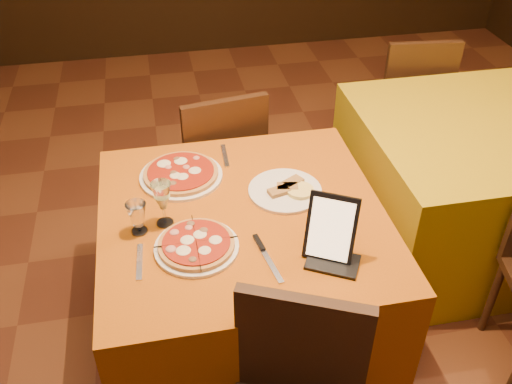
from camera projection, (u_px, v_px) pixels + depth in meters
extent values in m
cube|color=#5E2D19|center=(267.00, 364.00, 2.55)|extent=(6.00, 7.00, 0.01)
cube|color=#AE550B|center=(244.00, 281.00, 2.43)|extent=(1.10, 1.10, 0.75)
cube|color=#B9980B|center=(464.00, 186.00, 2.98)|extent=(1.10, 1.10, 0.75)
cylinder|color=white|center=(197.00, 247.00, 2.04)|extent=(0.31, 0.31, 0.01)
cylinder|color=#AD4C23|center=(196.00, 244.00, 2.03)|extent=(0.27, 0.27, 0.02)
cylinder|color=white|center=(181.00, 176.00, 2.39)|extent=(0.35, 0.35, 0.01)
cylinder|color=#AD4C23|center=(181.00, 173.00, 2.38)|extent=(0.31, 0.31, 0.02)
cylinder|color=white|center=(285.00, 191.00, 2.31)|extent=(0.30, 0.30, 0.01)
cylinder|color=olive|center=(285.00, 187.00, 2.30)|extent=(0.19, 0.19, 0.02)
cube|color=black|center=(331.00, 228.00, 1.95)|extent=(0.20, 0.17, 0.23)
cube|color=#A7A6AD|center=(268.00, 259.00, 2.00)|extent=(0.06, 0.25, 0.01)
cube|color=#B9B9C0|center=(140.00, 262.00, 1.99)|extent=(0.03, 0.18, 0.01)
cube|color=silver|center=(225.00, 156.00, 2.52)|extent=(0.03, 0.18, 0.01)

